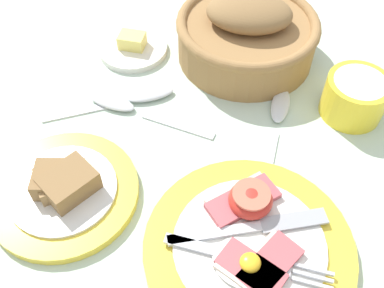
% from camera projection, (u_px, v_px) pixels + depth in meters
% --- Properties ---
extents(ground_plane, '(3.00, 3.00, 0.00)m').
position_uv_depth(ground_plane, '(205.00, 226.00, 0.53)').
color(ground_plane, '#B7CCB7').
extents(breakfast_plate, '(0.24, 0.24, 0.04)m').
position_uv_depth(breakfast_plate, '(249.00, 243.00, 0.50)').
color(breakfast_plate, yellow).
rests_on(breakfast_plate, ground_plane).
extents(bread_plate, '(0.18, 0.18, 0.04)m').
position_uv_depth(bread_plate, '(64.00, 189.00, 0.55)').
color(bread_plate, yellow).
rests_on(bread_plate, ground_plane).
extents(sugar_cup, '(0.09, 0.09, 0.06)m').
position_uv_depth(sugar_cup, '(355.00, 96.00, 0.62)').
color(sugar_cup, yellow).
rests_on(sugar_cup, ground_plane).
extents(bread_basket, '(0.22, 0.22, 0.10)m').
position_uv_depth(bread_basket, '(247.00, 34.00, 0.69)').
color(bread_basket, olive).
rests_on(bread_basket, ground_plane).
extents(butter_dish, '(0.11, 0.11, 0.03)m').
position_uv_depth(butter_dish, '(133.00, 47.00, 0.72)').
color(butter_dish, silver).
rests_on(butter_dish, ground_plane).
extents(teaspoon_by_saucer, '(0.16, 0.14, 0.01)m').
position_uv_depth(teaspoon_by_saucer, '(132.00, 99.00, 0.65)').
color(teaspoon_by_saucer, silver).
rests_on(teaspoon_by_saucer, ground_plane).
extents(teaspoon_near_cup, '(0.19, 0.03, 0.01)m').
position_uv_depth(teaspoon_near_cup, '(129.00, 108.00, 0.64)').
color(teaspoon_near_cup, silver).
rests_on(teaspoon_near_cup, ground_plane).
extents(teaspoon_stray, '(0.05, 0.19, 0.01)m').
position_uv_depth(teaspoon_stray, '(278.00, 119.00, 0.63)').
color(teaspoon_stray, silver).
rests_on(teaspoon_stray, ground_plane).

